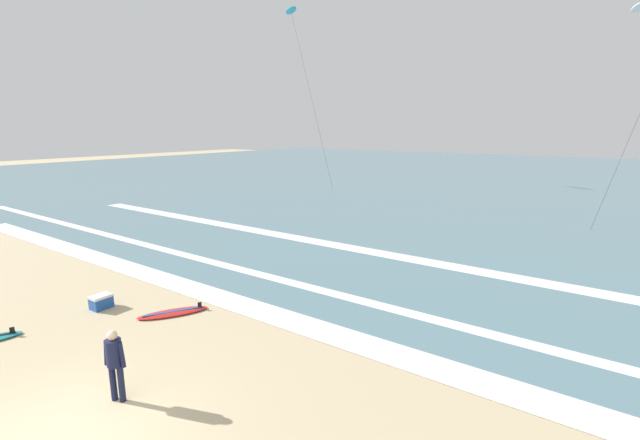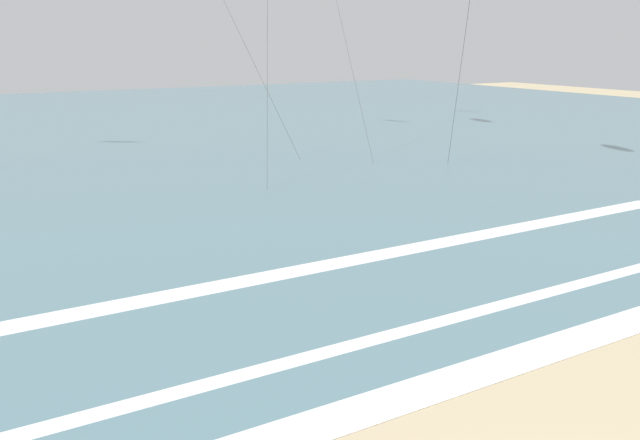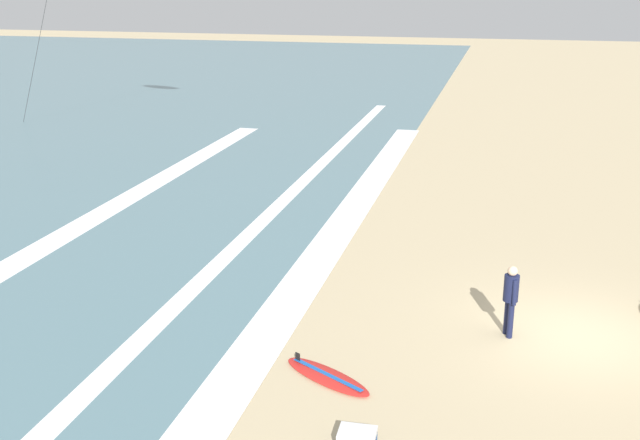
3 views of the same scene
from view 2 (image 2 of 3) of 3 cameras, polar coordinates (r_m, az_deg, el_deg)
The scene contains 4 objects.
ocean_surface at distance 55.20m, azimuth -23.02°, elevation 6.61°, with size 140.00×90.00×0.01m, color slate.
wave_foam_shoreline at distance 13.83m, azimuth 4.41°, elevation -15.67°, with size 44.10×1.09×0.01m, color white.
wave_foam_mid_break at distance 15.70m, azimuth -1.03°, elevation -11.64°, with size 58.15×0.54×0.01m, color white.
wave_foam_outer_break at distance 19.76m, azimuth -11.74°, elevation -6.16°, with size 43.49×0.96×0.01m, color white.
Camera 2 is at (-7.18, -3.18, 7.10)m, focal length 37.49 mm.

